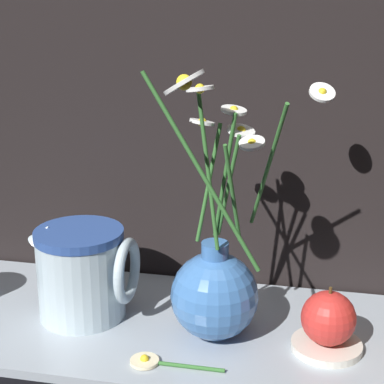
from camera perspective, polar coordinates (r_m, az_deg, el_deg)
ground_plane at (r=0.90m, az=-0.91°, el=-12.37°), size 6.00×6.00×0.00m
shelf at (r=0.90m, az=-0.91°, el=-12.04°), size 0.87×0.30×0.01m
vase_with_flowers at (r=0.84m, az=2.05°, el=-8.53°), size 0.22×0.25×0.37m
ceramic_pitcher at (r=0.90m, az=-9.76°, el=-6.87°), size 0.15×0.12×0.14m
saucer_plate at (r=0.86m, az=11.86°, el=-13.24°), size 0.09×0.09×0.01m
orange_fruit at (r=0.84m, az=12.04°, el=-10.91°), size 0.07×0.07×0.08m
loose_daisy at (r=0.81m, az=-3.26°, el=-14.86°), size 0.12×0.04×0.01m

